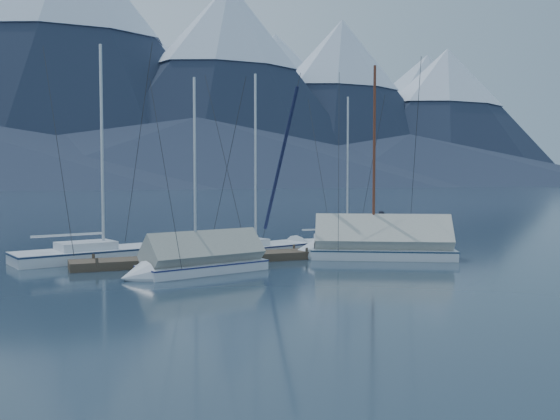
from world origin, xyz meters
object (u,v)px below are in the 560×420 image
Objects in this scene: sailboat_open_left at (116,254)px; sailboat_covered_far at (193,263)px; sailboat_open_mid at (264,250)px; sailboat_covered_near at (370,247)px; person at (382,228)px; sailboat_open_right at (355,244)px.

sailboat_covered_far is at bearing -69.08° from sailboat_open_left.
sailboat_open_left reaches higher than sailboat_open_mid.
sailboat_open_left reaches higher than sailboat_covered_near.
sailboat_covered_far is at bearing 115.25° from person.
sailboat_covered_near reaches higher than person.
sailboat_open_right is at bearing 28.31° from sailboat_covered_far.
sailboat_covered_near is (3.85, -3.43, 0.32)m from sailboat_open_mid.
sailboat_open_mid reaches higher than sailboat_covered_far.
sailboat_covered_near is (-1.61, -4.17, 0.33)m from sailboat_open_right.
sailboat_open_mid is 1.09× the size of sailboat_open_right.
sailboat_open_left is 12.73m from person.
sailboat_covered_far reaches higher than person.
sailboat_open_right is at bearing 68.92° from sailboat_covered_near.
person is (0.11, -2.45, 1.03)m from sailboat_open_right.
sailboat_covered_far is at bearing -151.69° from sailboat_open_right.
person is at bearing -87.45° from sailboat_open_right.
sailboat_open_mid is at bearing 45.13° from sailboat_covered_far.
sailboat_open_right is 5.14× the size of person.
sailboat_covered_far is (-10.17, -5.48, 0.25)m from sailboat_open_right.
sailboat_open_left is 11.55m from sailboat_covered_near.
sailboat_open_mid is 6.69m from sailboat_covered_far.
sailboat_open_left reaches higher than sailboat_covered_far.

